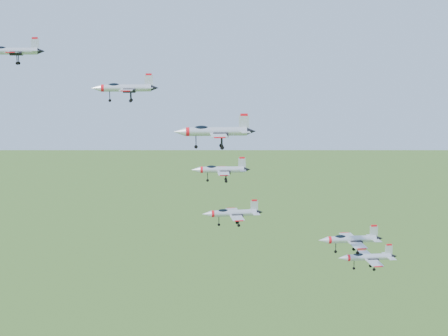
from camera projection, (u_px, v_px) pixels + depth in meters
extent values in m
cylinder|color=silver|center=(13.00, 51.00, 117.87)|extent=(9.07, 1.66, 1.30)
cone|color=black|center=(41.00, 51.00, 118.81)|extent=(1.45, 1.16, 1.11)
ellipsoid|color=black|center=(1.00, 48.00, 117.38)|extent=(2.24, 1.03, 0.83)
cube|color=silver|center=(12.00, 52.00, 115.23)|extent=(2.48, 4.50, 0.14)
cube|color=silver|center=(16.00, 53.00, 120.67)|extent=(2.48, 4.50, 0.14)
cube|color=silver|center=(35.00, 44.00, 118.38)|extent=(1.51, 0.18, 2.11)
cube|color=red|center=(35.00, 38.00, 118.18)|extent=(1.11, 0.18, 0.35)
cylinder|color=silver|center=(126.00, 88.00, 109.52)|extent=(8.82, 2.50, 1.26)
cone|color=silver|center=(96.00, 88.00, 109.10)|extent=(1.91, 1.50, 1.26)
cone|color=black|center=(155.00, 88.00, 109.92)|extent=(1.50, 1.26, 1.07)
ellipsoid|color=black|center=(114.00, 85.00, 109.26)|extent=(2.24, 1.20, 0.80)
cube|color=silver|center=(126.00, 90.00, 106.91)|extent=(2.82, 4.54, 0.14)
cube|color=silver|center=(128.00, 89.00, 112.24)|extent=(2.82, 4.54, 0.14)
cube|color=silver|center=(149.00, 80.00, 109.60)|extent=(1.46, 0.32, 2.04)
cube|color=red|center=(149.00, 74.00, 109.42)|extent=(1.08, 0.29, 0.34)
cylinder|color=silver|center=(216.00, 132.00, 100.38)|extent=(9.95, 2.94, 1.42)
cone|color=silver|center=(180.00, 132.00, 99.98)|extent=(2.17, 1.71, 1.42)
cone|color=black|center=(251.00, 131.00, 100.76)|extent=(1.70, 1.43, 1.21)
ellipsoid|color=black|center=(201.00, 128.00, 100.12)|extent=(2.54, 1.39, 0.90)
cube|color=silver|center=(219.00, 136.00, 97.43)|extent=(3.24, 5.15, 0.15)
cube|color=silver|center=(217.00, 131.00, 103.45)|extent=(3.24, 5.15, 0.15)
cube|color=silver|center=(244.00, 122.00, 100.42)|extent=(1.64, 0.39, 2.30)
cube|color=red|center=(244.00, 115.00, 100.21)|extent=(1.21, 0.34, 0.38)
cylinder|color=silver|center=(222.00, 170.00, 129.39)|extent=(9.17, 2.98, 1.31)
cone|color=silver|center=(196.00, 170.00, 129.18)|extent=(2.03, 1.63, 1.31)
cone|color=black|center=(247.00, 169.00, 129.58)|extent=(1.60, 1.36, 1.12)
ellipsoid|color=black|center=(211.00, 167.00, 129.22)|extent=(2.36, 1.34, 0.83)
cube|color=silver|center=(224.00, 173.00, 126.66)|extent=(3.11, 4.80, 0.14)
cube|color=silver|center=(223.00, 168.00, 132.22)|extent=(3.11, 4.80, 0.14)
cube|color=silver|center=(242.00, 163.00, 129.30)|extent=(1.51, 0.40, 2.12)
cube|color=red|center=(242.00, 158.00, 129.11)|extent=(1.12, 0.35, 0.35)
cylinder|color=silver|center=(234.00, 213.00, 111.70)|extent=(8.23, 1.85, 1.18)
cone|color=silver|center=(207.00, 214.00, 111.02)|extent=(1.72, 1.31, 1.18)
cone|color=black|center=(260.00, 212.00, 112.36)|extent=(1.35, 1.10, 1.00)
ellipsoid|color=black|center=(223.00, 211.00, 111.34)|extent=(2.06, 1.01, 0.75)
cube|color=silver|center=(237.00, 218.00, 109.29)|extent=(2.41, 4.15, 0.13)
cube|color=silver|center=(233.00, 211.00, 114.24)|extent=(2.41, 4.15, 0.13)
cube|color=silver|center=(254.00, 206.00, 112.01)|extent=(1.36, 0.22, 1.90)
cube|color=red|center=(254.00, 200.00, 111.83)|extent=(1.00, 0.21, 0.32)
cylinder|color=silver|center=(352.00, 239.00, 122.74)|extent=(9.77, 2.48, 1.40)
cone|color=silver|center=(323.00, 240.00, 122.11)|extent=(2.08, 1.61, 1.40)
cone|color=black|center=(379.00, 238.00, 123.36)|extent=(1.63, 1.35, 1.19)
ellipsoid|color=black|center=(340.00, 237.00, 122.39)|extent=(2.46, 1.27, 0.89)
cube|color=silver|center=(358.00, 245.00, 119.87)|extent=(2.99, 4.98, 0.15)
cube|color=silver|center=(348.00, 236.00, 125.76)|extent=(2.99, 4.98, 0.15)
cube|color=silver|center=(374.00, 231.00, 122.98)|extent=(1.62, 0.31, 2.26)
cube|color=red|center=(374.00, 226.00, 122.77)|extent=(1.19, 0.28, 0.38)
cylinder|color=silver|center=(369.00, 257.00, 136.92)|extent=(9.97, 2.59, 1.43)
cone|color=silver|center=(343.00, 258.00, 136.31)|extent=(2.13, 1.65, 1.43)
cone|color=black|center=(394.00, 256.00, 137.52)|extent=(1.67, 1.39, 1.21)
ellipsoid|color=black|center=(358.00, 255.00, 136.58)|extent=(2.52, 1.31, 0.90)
cube|color=silver|center=(374.00, 263.00, 133.99)|extent=(3.08, 5.09, 0.15)
cube|color=silver|center=(365.00, 254.00, 140.00)|extent=(3.08, 5.09, 0.15)
cube|color=silver|center=(389.00, 250.00, 137.13)|extent=(1.65, 0.33, 2.30)
cube|color=red|center=(389.00, 245.00, 136.92)|extent=(1.22, 0.30, 0.38)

